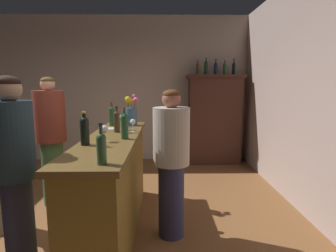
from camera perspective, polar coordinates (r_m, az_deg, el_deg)
The scene contains 24 objects.
floor at distance 3.33m, azimuth -24.26°, elevation -20.60°, with size 7.85×7.85×0.00m, color brown.
wall_back at distance 5.87m, azimuth -13.21°, elevation 7.47°, with size 6.02×0.12×2.98m, color #BCAA9B.
bar_counter at distance 3.02m, azimuth -11.43°, elevation -12.04°, with size 0.52×2.27×1.05m.
display_cabinet at distance 5.55m, azimuth 9.74°, elevation 1.71°, with size 1.11×0.46×1.79m.
wine_bottle_chardonnay at distance 1.89m, azimuth -13.85°, elevation -4.29°, with size 0.07×0.07×0.29m.
wine_bottle_pinot at distance 3.14m, azimuth -10.75°, elevation 1.16°, with size 0.07×0.07×0.30m.
wine_bottle_riesling at distance 2.53m, azimuth -17.16°, elevation -0.68°, with size 0.08×0.08×0.30m.
wine_bottle_rose at distance 2.73m, azimuth -9.15°, elevation 0.22°, with size 0.07×0.07×0.32m.
wine_bottle_merlot at distance 3.63m, azimuth -11.75°, elevation 2.27°, with size 0.07×0.07×0.32m.
wine_glass_front at distance 3.27m, azimuth -9.03°, elevation 0.84°, with size 0.07×0.07×0.13m.
wine_glass_mid at distance 3.57m, azimuth -9.78°, elevation 1.72°, with size 0.06×0.06×0.16m.
wine_glass_rear at distance 3.15m, azimuth -7.44°, elevation 0.80°, with size 0.07×0.07×0.15m.
wine_glass_spare at distance 2.64m, azimuth -13.26°, elevation -0.83°, with size 0.07×0.07×0.16m.
flower_arrangement at distance 3.64m, azimuth -7.74°, elevation 2.92°, with size 0.18×0.15×0.41m.
cheese_plate at distance 3.37m, azimuth -12.04°, elevation -0.58°, with size 0.17×0.17×0.01m, color white.
display_bottle_left at distance 5.47m, azimuth 6.30°, elevation 12.02°, with size 0.06×0.06×0.29m.
display_bottle_midleft at distance 5.49m, azimuth 8.01°, elevation 12.21°, with size 0.07×0.07×0.32m.
display_bottle_center at distance 5.52m, azimuth 10.03°, elevation 11.96°, with size 0.08×0.08×0.31m.
display_bottle_midright at distance 5.56m, azimuth 11.92°, elevation 11.89°, with size 0.08×0.08×0.30m.
display_bottle_right at distance 5.60m, azimuth 13.69°, elevation 11.83°, with size 0.06×0.06×0.32m.
patron_in_grey at distance 2.50m, azimuth -29.60°, elevation -7.84°, with size 0.33×0.33×1.66m.
patron_near_entrance at distance 3.38m, azimuth -31.90°, elevation -3.99°, with size 0.37×0.37×1.69m.
patron_in_navy at distance 3.85m, azimuth -23.42°, elevation -2.06°, with size 0.39×0.39×1.69m.
bartender at distance 2.79m, azimuth 0.70°, elevation -6.89°, with size 0.37×0.37×1.54m.
Camera 1 is at (1.24, -2.65, 1.59)m, focal length 28.92 mm.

